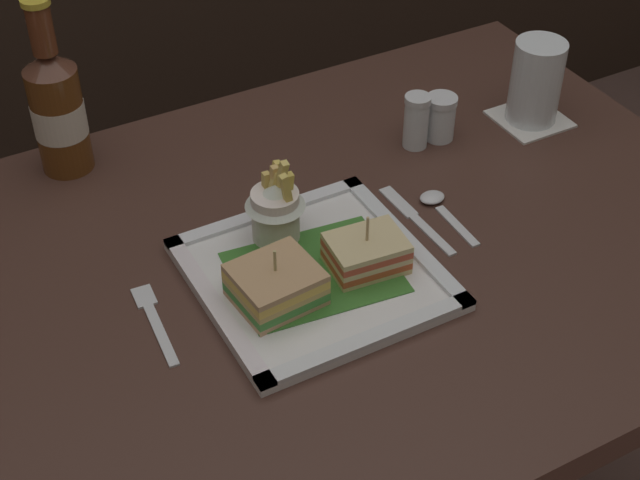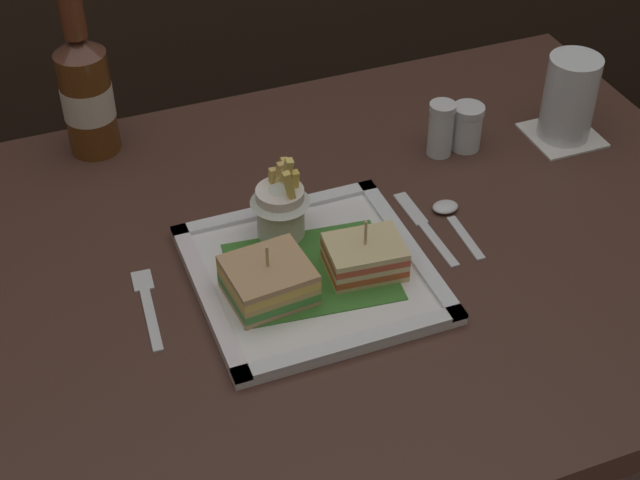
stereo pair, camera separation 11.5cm
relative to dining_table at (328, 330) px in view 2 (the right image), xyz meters
name	(u,v)px [view 2 (the right image)]	position (x,y,z in m)	size (l,w,h in m)	color
dining_table	(328,330)	(0.00, 0.00, 0.00)	(1.13, 0.80, 0.78)	#422921
square_plate	(311,274)	(-0.04, -0.04, 0.15)	(0.28, 0.28, 0.02)	white
sandwich_half_left	(268,281)	(-0.10, -0.06, 0.17)	(0.10, 0.09, 0.07)	tan
sandwich_half_right	(365,257)	(0.02, -0.06, 0.17)	(0.10, 0.08, 0.08)	#DDBB7D
fries_cup	(280,202)	(-0.05, 0.04, 0.20)	(0.08, 0.08, 0.12)	silver
beer_bottle	(86,91)	(-0.23, 0.33, 0.23)	(0.07, 0.07, 0.25)	#5C3213
drink_coaster	(562,135)	(0.42, 0.12, 0.14)	(0.10, 0.10, 0.00)	silver
water_glass	(568,103)	(0.42, 0.12, 0.20)	(0.08, 0.08, 0.12)	silver
fork	(148,304)	(-0.23, -0.01, 0.14)	(0.03, 0.14, 0.00)	silver
knife	(423,225)	(0.13, 0.00, 0.14)	(0.02, 0.16, 0.00)	silver
spoon	(450,214)	(0.17, 0.01, 0.14)	(0.03, 0.12, 0.01)	silver
salt_shaker	(440,132)	(0.23, 0.14, 0.18)	(0.04, 0.04, 0.08)	silver
pepper_shaker	(466,130)	(0.27, 0.14, 0.17)	(0.05, 0.05, 0.07)	silver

